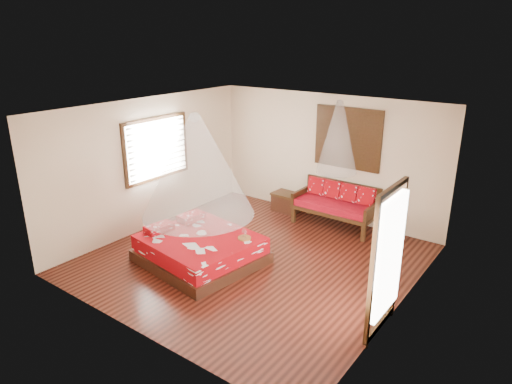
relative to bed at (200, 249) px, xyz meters
The scene contains 10 objects.
room 1.52m from the bed, 40.31° to the left, with size 5.54×5.54×2.84m.
bed is the anchor object (origin of this frame).
daybed 3.28m from the bed, 67.46° to the left, with size 1.79×0.80×0.95m.
storage_chest 3.09m from the bed, 91.67° to the left, with size 0.66×0.50×0.45m.
shutter_panel 3.95m from the bed, 69.51° to the left, with size 1.52×0.06×1.32m.
window_left 2.57m from the bed, 156.70° to the left, with size 0.10×1.74×1.34m.
glazed_door 3.57m from the bed, ahead, with size 0.08×1.02×2.16m.
wine_tray 0.89m from the bed, 29.54° to the left, with size 0.24×0.24×0.20m.
mosquito_net_main 1.60m from the bed, ahead, with size 2.00×2.00×1.80m, color white.
mosquito_net_daybed 3.60m from the bed, 66.54° to the left, with size 0.85×0.85×1.50m, color white.
Camera 1 is at (4.60, -6.16, 4.03)m, focal length 32.00 mm.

